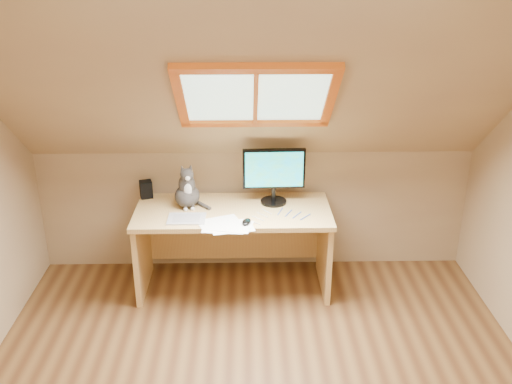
{
  "coord_description": "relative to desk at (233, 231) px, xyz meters",
  "views": [
    {
      "loc": [
        -0.07,
        -2.54,
        2.47
      ],
      "look_at": [
        0.0,
        1.0,
        0.98
      ],
      "focal_mm": 40.0,
      "sensor_mm": 36.0,
      "label": 1
    }
  ],
  "objects": [
    {
      "name": "room_shell",
      "position": [
        0.17,
        -1.54,
        0.97
      ],
      "size": [
        3.52,
        3.52,
        2.41
      ],
      "color": "tan",
      "rests_on": "ground"
    },
    {
      "name": "desk",
      "position": [
        0.0,
        0.0,
        0.0
      ],
      "size": [
        1.48,
        0.65,
        0.67
      ],
      "color": "tan",
      "rests_on": "ground"
    },
    {
      "name": "monitor",
      "position": [
        0.31,
        0.05,
        0.47
      ],
      "size": [
        0.48,
        0.2,
        0.44
      ],
      "color": "black",
      "rests_on": "desk"
    },
    {
      "name": "cat",
      "position": [
        -0.35,
        0.0,
        0.34
      ],
      "size": [
        0.23,
        0.27,
        0.35
      ],
      "color": "#383432",
      "rests_on": "desk"
    },
    {
      "name": "desk_speaker",
      "position": [
        -0.69,
        0.19,
        0.28
      ],
      "size": [
        0.12,
        0.12,
        0.13
      ],
      "primitive_type": "cube",
      "rotation": [
        0.0,
        0.0,
        0.29
      ],
      "color": "black",
      "rests_on": "desk"
    },
    {
      "name": "graphics_tablet",
      "position": [
        -0.33,
        -0.23,
        0.22
      ],
      "size": [
        0.27,
        0.2,
        0.01
      ],
      "primitive_type": "cube",
      "rotation": [
        0.0,
        0.0,
        -0.01
      ],
      "color": "#B2B2B7",
      "rests_on": "desk"
    },
    {
      "name": "mouse",
      "position": [
        0.1,
        -0.32,
        0.23
      ],
      "size": [
        0.09,
        0.12,
        0.03
      ],
      "primitive_type": "ellipsoid",
      "rotation": [
        0.0,
        0.0,
        -0.28
      ],
      "color": "black",
      "rests_on": "desk"
    },
    {
      "name": "papers",
      "position": [
        -0.08,
        -0.32,
        0.22
      ],
      "size": [
        0.35,
        0.3,
        0.01
      ],
      "color": "white",
      "rests_on": "desk"
    },
    {
      "name": "cables",
      "position": [
        0.35,
        -0.18,
        0.22
      ],
      "size": [
        0.51,
        0.26,
        0.01
      ],
      "color": "silver",
      "rests_on": "desk"
    }
  ]
}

